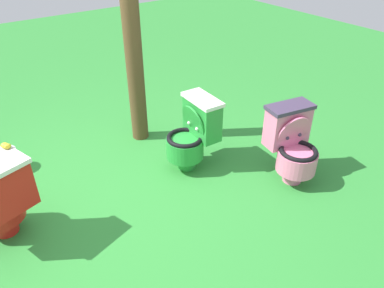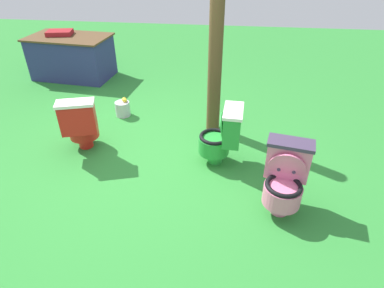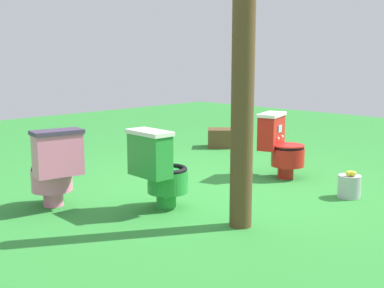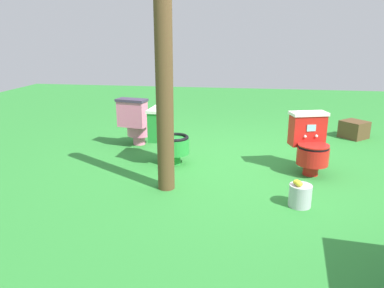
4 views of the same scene
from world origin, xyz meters
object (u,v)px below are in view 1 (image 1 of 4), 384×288
Objects in this scene: toilet_green at (193,133)px; toilet_red at (0,200)px; lemon_bucket at (7,159)px; wooden_post at (133,52)px; toilet_pink at (292,144)px.

toilet_red is at bearing 90.62° from toilet_green.
toilet_red is 1.01m from lemon_bucket.
toilet_green is 0.36× the size of wooden_post.
lemon_bucket is at bearing 170.63° from wooden_post.
toilet_red is at bearing -7.01° from toilet_pink.
toilet_pink is at bearing -62.25° from wooden_post.
toilet_pink and toilet_red have the same top height.
toilet_green is (1.75, -0.07, 0.00)m from toilet_red.
toilet_pink is 0.95m from toilet_green.
toilet_green is at bearing -36.93° from toilet_pink.
toilet_red is (-2.39, 0.77, -0.00)m from toilet_pink.
toilet_pink is 2.63× the size of lemon_bucket.
lemon_bucket is at bearing -27.59° from toilet_pink.
toilet_red is at bearing -155.35° from wooden_post.
toilet_red is 1.00× the size of toilet_green.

